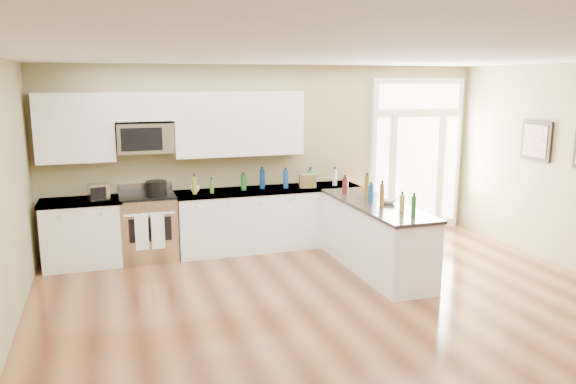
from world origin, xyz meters
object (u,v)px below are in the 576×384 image
at_px(stockpot, 156,188).
at_px(toaster_oven, 98,192).
at_px(peninsula_cabinet, 375,239).
at_px(kitchen_range, 149,227).

relative_size(stockpot, toaster_oven, 1.13).
bearing_deg(stockpot, peninsula_cabinet, -26.15).
distance_m(stockpot, toaster_oven, 0.78).
relative_size(peninsula_cabinet, toaster_oven, 8.81).
xyz_separation_m(peninsula_cabinet, kitchen_range, (-2.90, 1.45, 0.04)).
xyz_separation_m(peninsula_cabinet, stockpot, (-2.77, 1.36, 0.63)).
distance_m(peninsula_cabinet, stockpot, 3.15).
bearing_deg(stockpot, toaster_oven, 179.06).
bearing_deg(toaster_oven, kitchen_range, -7.04).
bearing_deg(kitchen_range, peninsula_cabinet, -26.58).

